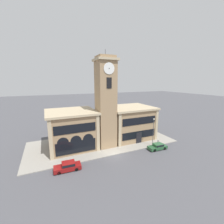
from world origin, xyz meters
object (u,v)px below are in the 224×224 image
street_lamp (153,128)px  bollard (158,142)px  parked_car_near (68,166)px  parked_car_mid (158,146)px

street_lamp → bollard: street_lamp is taller
parked_car_near → street_lamp: 19.85m
bollard → street_lamp: bearing=-176.4°
street_lamp → bollard: 4.10m
parked_car_mid → bollard: (1.71, 1.86, -0.04)m
street_lamp → bollard: bearing=3.6°
parked_car_near → bollard: 21.23m
parked_car_near → bollard: (21.15, 1.86, -0.08)m
bollard → parked_car_mid: bearing=-132.6°
parked_car_mid → parked_car_near: bearing=2.9°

